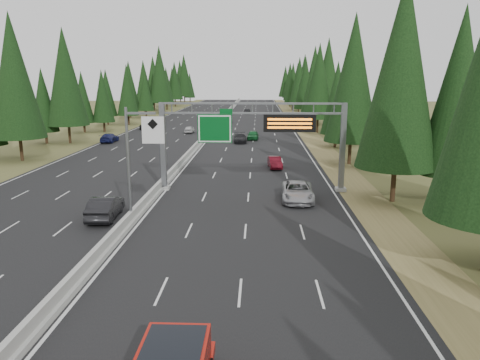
# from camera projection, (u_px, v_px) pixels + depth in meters

# --- Properties ---
(road) EXTENTS (32.00, 260.00, 0.08)m
(road) POSITION_uv_depth(u_px,v_px,m) (211.00, 133.00, 86.31)
(road) COLOR black
(road) RESTS_ON ground
(shoulder_right) EXTENTS (3.60, 260.00, 0.06)m
(shoulder_right) POSITION_uv_depth(u_px,v_px,m) (307.00, 133.00, 85.64)
(shoulder_right) COLOR olive
(shoulder_right) RESTS_ON ground
(shoulder_left) EXTENTS (3.60, 260.00, 0.06)m
(shoulder_left) POSITION_uv_depth(u_px,v_px,m) (115.00, 132.00, 86.99)
(shoulder_left) COLOR brown
(shoulder_left) RESTS_ON ground
(median_barrier) EXTENTS (0.70, 260.00, 0.85)m
(median_barrier) POSITION_uv_depth(u_px,v_px,m) (211.00, 131.00, 86.23)
(median_barrier) COLOR #999993
(median_barrier) RESTS_ON road
(sign_gantry) EXTENTS (16.75, 0.98, 7.80)m
(sign_gantry) POSITION_uv_depth(u_px,v_px,m) (260.00, 133.00, 40.82)
(sign_gantry) COLOR slate
(sign_gantry) RESTS_ON road
(hov_sign_pole) EXTENTS (2.80, 0.50, 8.00)m
(hov_sign_pole) POSITION_uv_depth(u_px,v_px,m) (137.00, 157.00, 31.58)
(hov_sign_pole) COLOR slate
(hov_sign_pole) RESTS_ON road
(tree_row_right) EXTENTS (11.51, 241.30, 18.60)m
(tree_row_right) POSITION_uv_depth(u_px,v_px,m) (346.00, 82.00, 69.97)
(tree_row_right) COLOR black
(tree_row_right) RESTS_ON ground
(tree_row_left) EXTENTS (12.10, 241.47, 18.79)m
(tree_row_left) POSITION_uv_depth(u_px,v_px,m) (68.00, 82.00, 75.28)
(tree_row_left) COLOR black
(tree_row_left) RESTS_ON ground
(silver_minivan) EXTENTS (2.74, 5.62, 1.54)m
(silver_minivan) POSITION_uv_depth(u_px,v_px,m) (298.00, 192.00, 38.31)
(silver_minivan) COLOR #9A9A9E
(silver_minivan) RESTS_ON road
(car_ahead_green) EXTENTS (1.94, 4.35, 1.45)m
(car_ahead_green) POSITION_uv_depth(u_px,v_px,m) (253.00, 135.00, 76.25)
(car_ahead_green) COLOR #16602A
(car_ahead_green) RESTS_ON road
(car_ahead_dkred) EXTENTS (1.65, 3.95, 1.27)m
(car_ahead_dkred) POSITION_uv_depth(u_px,v_px,m) (275.00, 162.00, 52.20)
(car_ahead_dkred) COLOR #5E0D18
(car_ahead_dkred) RESTS_ON road
(car_ahead_dkgrey) EXTENTS (2.23, 4.93, 1.40)m
(car_ahead_dkgrey) POSITION_uv_depth(u_px,v_px,m) (240.00, 138.00, 72.82)
(car_ahead_dkgrey) COLOR black
(car_ahead_dkgrey) RESTS_ON road
(car_ahead_white) EXTENTS (2.15, 4.64, 1.29)m
(car_ahead_white) POSITION_uv_depth(u_px,v_px,m) (227.00, 120.00, 105.14)
(car_ahead_white) COLOR #BABABA
(car_ahead_white) RESTS_ON road
(car_ahead_far) EXTENTS (2.13, 4.50, 1.48)m
(car_ahead_far) POSITION_uv_depth(u_px,v_px,m) (247.00, 111.00, 130.02)
(car_ahead_far) COLOR black
(car_ahead_far) RESTS_ON road
(car_onc_near) EXTENTS (2.06, 5.06, 1.63)m
(car_onc_near) POSITION_uv_depth(u_px,v_px,m) (105.00, 207.00, 33.53)
(car_onc_near) COLOR black
(car_onc_near) RESTS_ON road
(car_onc_blue) EXTENTS (1.99, 4.84, 1.40)m
(car_onc_blue) POSITION_uv_depth(u_px,v_px,m) (109.00, 138.00, 73.08)
(car_onc_blue) COLOR #171C51
(car_onc_blue) RESTS_ON road
(car_onc_white) EXTENTS (1.58, 3.81, 1.29)m
(car_onc_white) POSITION_uv_depth(u_px,v_px,m) (189.00, 129.00, 85.22)
(car_onc_white) COLOR silver
(car_onc_white) RESTS_ON road
(car_onc_far) EXTENTS (2.49, 4.93, 1.34)m
(car_onc_far) POSITION_uv_depth(u_px,v_px,m) (147.00, 126.00, 91.73)
(car_onc_far) COLOR black
(car_onc_far) RESTS_ON road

